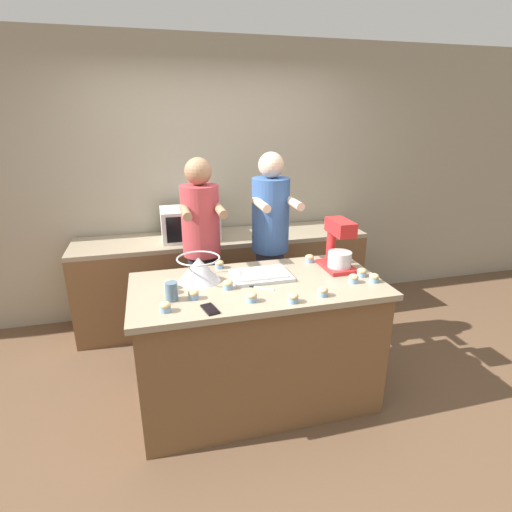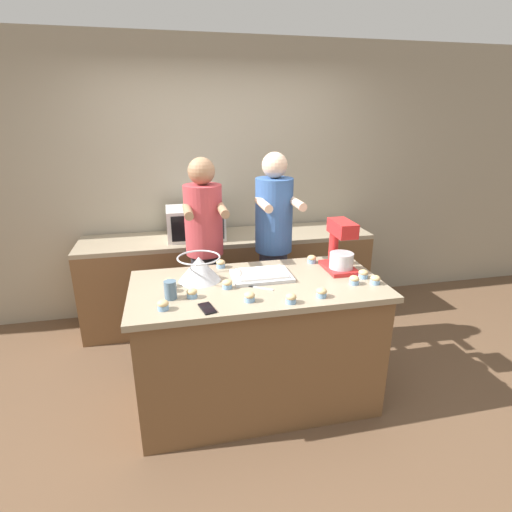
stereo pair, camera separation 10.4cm
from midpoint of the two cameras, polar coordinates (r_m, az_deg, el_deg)
name	(u,v)px [view 1 (the left image)]	position (r m, az deg, el deg)	size (l,w,h in m)	color
ground_plane	(257,397)	(3.17, -0.79, -19.51)	(16.00, 16.00, 0.00)	brown
back_wall	(215,183)	(4.14, -6.57, 10.39)	(10.00, 0.06, 2.70)	gray
island_counter	(257,343)	(2.90, -0.83, -12.33)	(1.68, 0.83, 0.93)	brown
back_counter	(224,278)	(4.05, -5.33, -3.12)	(2.80, 0.60, 0.89)	brown
person_left	(202,258)	(3.26, -8.59, -0.22)	(0.32, 0.49, 1.70)	#232328
person_right	(270,250)	(3.35, 1.16, 0.80)	(0.32, 0.49, 1.73)	#33384C
stand_mixer	(338,248)	(2.93, 10.69, 1.18)	(0.20, 0.30, 0.37)	red
mixing_bowl	(199,269)	(2.72, -9.25, -1.80)	(0.29, 0.29, 0.17)	#BCBCC1
baking_tray	(261,275)	(2.77, -0.35, -2.74)	(0.41, 0.28, 0.04)	#BCBCC1
microwave_oven	(190,223)	(3.83, -10.16, 4.60)	(0.53, 0.39, 0.29)	silver
cell_phone	(210,309)	(2.35, -7.86, -7.53)	(0.10, 0.16, 0.01)	black
drinking_glass	(172,291)	(2.49, -13.14, -4.95)	(0.08, 0.08, 0.12)	slate
knife	(256,287)	(2.62, -1.13, -4.48)	(0.19, 0.14, 0.01)	#BCBCC1
cupcake_0	(219,264)	(2.95, -6.28, -1.17)	(0.07, 0.07, 0.06)	#759EC6
cupcake_1	(193,294)	(2.49, -10.11, -5.41)	(0.07, 0.07, 0.06)	#759EC6
cupcake_2	(169,284)	(2.67, -13.40, -3.94)	(0.07, 0.07, 0.06)	#759EC6
cupcake_3	(228,284)	(2.60, -5.18, -4.08)	(0.07, 0.07, 0.06)	#759EC6
cupcake_4	(170,289)	(2.60, -13.30, -4.56)	(0.07, 0.07, 0.06)	#759EC6
cupcake_5	(353,278)	(2.75, 12.71, -3.14)	(0.07, 0.07, 0.06)	#759EC6
cupcake_6	(252,297)	(2.42, -1.86, -5.86)	(0.07, 0.07, 0.06)	#759EC6
cupcake_7	(309,258)	(3.08, 6.70, -0.34)	(0.07, 0.07, 0.06)	#759EC6
cupcake_8	(362,272)	(2.87, 13.88, -2.28)	(0.07, 0.07, 0.06)	#759EC6
cupcake_9	(374,278)	(2.80, 15.49, -3.02)	(0.07, 0.07, 0.06)	#759EC6
cupcake_10	(293,298)	(2.42, 4.09, -5.97)	(0.07, 0.07, 0.06)	#759EC6
cupcake_11	(323,291)	(2.52, 8.34, -5.04)	(0.07, 0.07, 0.06)	#759EC6
cupcake_12	(165,307)	(2.37, -14.07, -7.05)	(0.07, 0.07, 0.06)	#759EC6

